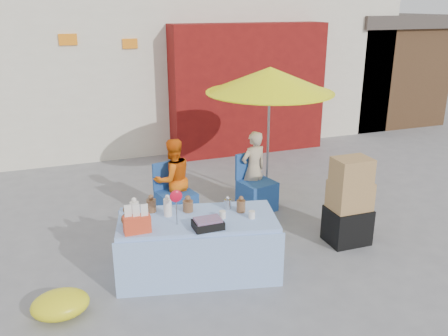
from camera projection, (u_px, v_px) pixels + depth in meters
name	position (u px, v px, depth m)	size (l,w,h in m)	color
ground	(214.00, 266.00, 5.65)	(80.00, 80.00, 0.00)	slate
market_table	(197.00, 245.00, 5.41)	(1.95, 1.22, 1.09)	#97B3F2
chair_left	(176.00, 205.00, 6.73)	(0.58, 0.57, 0.85)	#204A94
chair_right	(256.00, 193.00, 7.14)	(0.58, 0.57, 0.85)	#204A94
vendor_orange	(173.00, 179.00, 6.74)	(0.58, 0.45, 1.19)	#EA5F0C
vendor_beige	(254.00, 169.00, 7.15)	(0.43, 0.28, 1.18)	tan
umbrella	(270.00, 80.00, 6.95)	(1.90, 1.90, 2.09)	gray
box_stack	(349.00, 204.00, 6.05)	(0.53, 0.43, 1.16)	black
tarp_bundle	(60.00, 304.00, 4.72)	(0.57, 0.46, 0.26)	yellow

